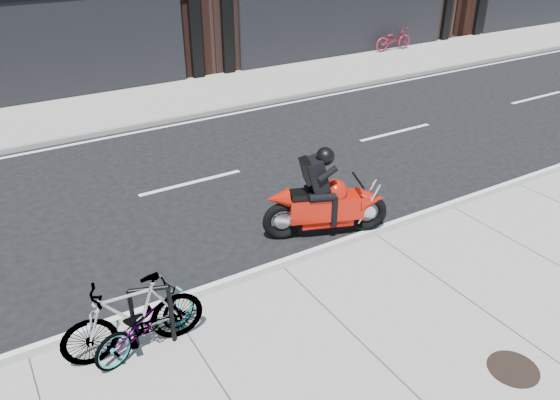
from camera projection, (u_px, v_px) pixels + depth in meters
ground at (231, 222)px, 10.67m from camera, size 120.00×120.00×0.00m
sidewalk_near at (408, 391)px, 6.87m from camera, size 60.00×6.00×0.13m
sidewalk_far at (117, 108)px, 16.49m from camera, size 60.00×3.50×0.13m
bike_rack at (152, 311)px, 7.28m from camera, size 0.54×0.24×0.95m
bicycle_front at (146, 321)px, 7.30m from camera, size 1.71×1.02×0.85m
bicycle_rear at (133, 317)px, 7.16m from camera, size 1.94×0.68×1.14m
motorcycle at (332, 200)px, 9.97m from camera, size 2.28×1.20×1.77m
bicycle_far at (393, 39)px, 22.61m from camera, size 1.78×0.66×0.93m
manhole_cover at (513, 369)px, 7.10m from camera, size 0.80×0.80×0.02m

